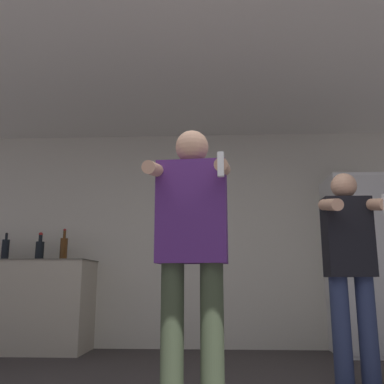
# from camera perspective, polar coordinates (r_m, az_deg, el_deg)

# --- Properties ---
(wall_back) EXTENTS (7.00, 0.06, 2.55)m
(wall_back) POSITION_cam_1_polar(r_m,az_deg,el_deg) (5.16, 2.60, -6.03)
(wall_back) COLOR beige
(wall_back) RESTS_ON ground_plane
(ceiling_slab) EXTENTS (7.00, 3.63, 0.05)m
(ceiling_slab) POSITION_cam_1_polar(r_m,az_deg,el_deg) (3.99, 2.31, 15.36)
(ceiling_slab) COLOR silver
(ceiling_slab) RESTS_ON wall_back
(refrigerator) EXTENTS (0.77, 0.66, 1.89)m
(refrigerator) POSITION_cam_1_polar(r_m,az_deg,el_deg) (5.07, 22.25, -8.80)
(refrigerator) COLOR white
(refrigerator) RESTS_ON ground_plane
(counter) EXTENTS (1.53, 0.64, 0.99)m
(counter) POSITION_cam_1_polar(r_m,az_deg,el_deg) (5.25, -21.79, -13.85)
(counter) COLOR #BCB29E
(counter) RESTS_ON ground_plane
(bottle_dark_rum) EXTENTS (0.08, 0.08, 0.36)m
(bottle_dark_rum) POSITION_cam_1_polar(r_m,az_deg,el_deg) (5.14, -16.74, -7.17)
(bottle_dark_rum) COLOR #563314
(bottle_dark_rum) RESTS_ON counter
(bottle_red_label) EXTENTS (0.08, 0.08, 0.32)m
(bottle_red_label) POSITION_cam_1_polar(r_m,az_deg,el_deg) (5.41, -23.63, -7.01)
(bottle_red_label) COLOR black
(bottle_red_label) RESTS_ON counter
(bottle_short_whiskey) EXTENTS (0.10, 0.10, 0.32)m
(bottle_short_whiskey) POSITION_cam_1_polar(r_m,az_deg,el_deg) (5.24, -19.64, -7.21)
(bottle_short_whiskey) COLOR black
(bottle_short_whiskey) RESTS_ON counter
(person_woman_foreground) EXTENTS (0.53, 0.49, 1.72)m
(person_woman_foreground) POSITION_cam_1_polar(r_m,az_deg,el_deg) (2.68, -0.01, -6.79)
(person_woman_foreground) COLOR #38422D
(person_woman_foreground) RESTS_ON ground_plane
(person_man_side) EXTENTS (0.41, 0.45, 1.57)m
(person_man_side) POSITION_cam_1_polar(r_m,az_deg,el_deg) (3.38, 20.32, -8.80)
(person_man_side) COLOR navy
(person_man_side) RESTS_ON ground_plane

